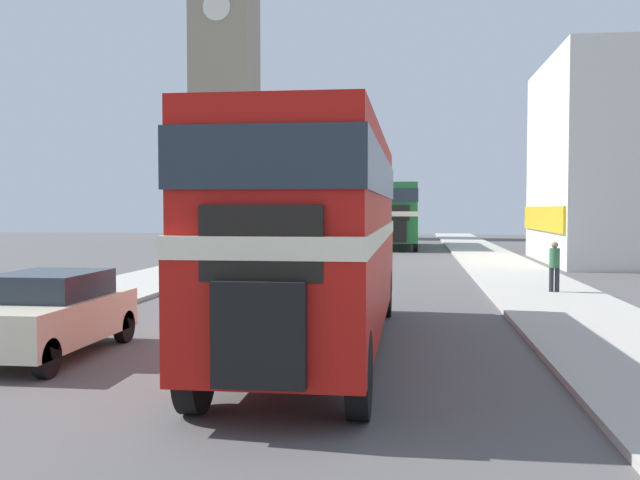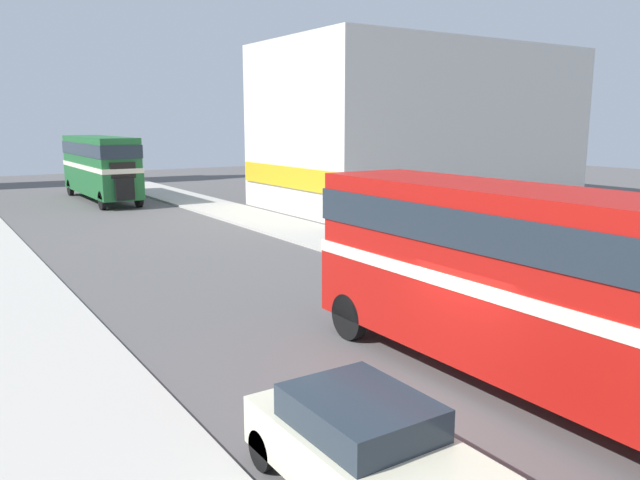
{
  "view_description": "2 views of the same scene",
  "coord_description": "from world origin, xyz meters",
  "px_view_note": "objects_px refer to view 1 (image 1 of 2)",
  "views": [
    {
      "loc": [
        2.72,
        -13.82,
        2.68
      ],
      "look_at": [
        0.99,
        -0.51,
        2.08
      ],
      "focal_mm": 40.0,
      "sensor_mm": 36.0,
      "label": 1
    },
    {
      "loc": [
        -8.7,
        -8.15,
        5.28
      ],
      "look_at": [
        0.99,
        6.74,
        1.9
      ],
      "focal_mm": 35.0,
      "sensor_mm": 36.0,
      "label": 2
    }
  ],
  "objects_px": {
    "pedestrian_walking": "(554,263)",
    "church_tower": "(225,39)",
    "double_decker_bus": "(320,222)",
    "bus_distant": "(399,210)",
    "car_parked_near": "(47,313)"
  },
  "relations": [
    {
      "from": "double_decker_bus",
      "to": "car_parked_near",
      "type": "xyz_separation_m",
      "value": [
        -4.8,
        -1.25,
        -1.64
      ]
    },
    {
      "from": "car_parked_near",
      "to": "church_tower",
      "type": "xyz_separation_m",
      "value": [
        -10.72,
        52.51,
        17.47
      ]
    },
    {
      "from": "car_parked_near",
      "to": "church_tower",
      "type": "relative_size",
      "value": 0.11
    },
    {
      "from": "double_decker_bus",
      "to": "car_parked_near",
      "type": "distance_m",
      "value": 5.22
    },
    {
      "from": "double_decker_bus",
      "to": "bus_distant",
      "type": "xyz_separation_m",
      "value": [
        0.8,
        35.51,
        0.15
      ]
    },
    {
      "from": "bus_distant",
      "to": "pedestrian_walking",
      "type": "height_order",
      "value": "bus_distant"
    },
    {
      "from": "double_decker_bus",
      "to": "church_tower",
      "type": "relative_size",
      "value": 0.3
    },
    {
      "from": "double_decker_bus",
      "to": "church_tower",
      "type": "distance_m",
      "value": 55.84
    },
    {
      "from": "car_parked_near",
      "to": "pedestrian_walking",
      "type": "bearing_deg",
      "value": 44.01
    },
    {
      "from": "double_decker_bus",
      "to": "pedestrian_walking",
      "type": "relative_size",
      "value": 7.02
    },
    {
      "from": "double_decker_bus",
      "to": "pedestrian_walking",
      "type": "height_order",
      "value": "double_decker_bus"
    },
    {
      "from": "pedestrian_walking",
      "to": "church_tower",
      "type": "bearing_deg",
      "value": 117.17
    },
    {
      "from": "double_decker_bus",
      "to": "pedestrian_walking",
      "type": "bearing_deg",
      "value": 56.75
    },
    {
      "from": "double_decker_bus",
      "to": "car_parked_near",
      "type": "relative_size",
      "value": 2.74
    },
    {
      "from": "pedestrian_walking",
      "to": "church_tower",
      "type": "distance_m",
      "value": 50.29
    }
  ]
}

